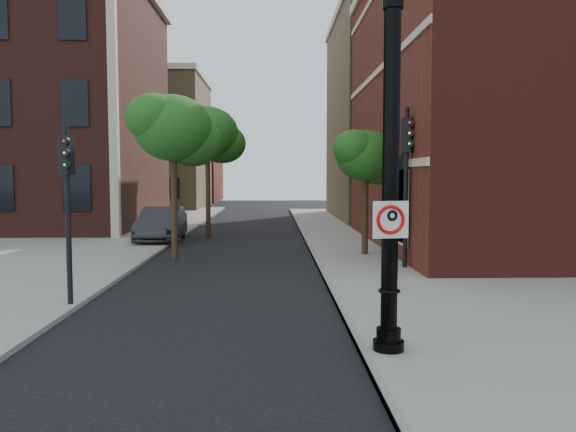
{
  "coord_description": "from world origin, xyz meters",
  "views": [
    {
      "loc": [
        0.51,
        -9.96,
        3.1
      ],
      "look_at": [
        0.84,
        2.0,
        2.23
      ],
      "focal_mm": 35.0,
      "sensor_mm": 36.0,
      "label": 1
    }
  ],
  "objects_px": {
    "no_parking_sign": "(391,219)",
    "parked_car": "(162,224)",
    "lamppost": "(391,187)",
    "traffic_signal_right": "(407,162)",
    "traffic_signal_left": "(67,185)"
  },
  "relations": [
    {
      "from": "parked_car",
      "to": "traffic_signal_right",
      "type": "bearing_deg",
      "value": -41.78
    },
    {
      "from": "parked_car",
      "to": "traffic_signal_right",
      "type": "distance_m",
      "value": 12.93
    },
    {
      "from": "no_parking_sign",
      "to": "traffic_signal_left",
      "type": "height_order",
      "value": "traffic_signal_left"
    },
    {
      "from": "no_parking_sign",
      "to": "parked_car",
      "type": "distance_m",
      "value": 18.6
    },
    {
      "from": "no_parking_sign",
      "to": "parked_car",
      "type": "height_order",
      "value": "no_parking_sign"
    },
    {
      "from": "lamppost",
      "to": "no_parking_sign",
      "type": "bearing_deg",
      "value": -98.38
    },
    {
      "from": "lamppost",
      "to": "traffic_signal_right",
      "type": "xyz_separation_m",
      "value": [
        2.32,
        8.6,
        0.63
      ]
    },
    {
      "from": "lamppost",
      "to": "parked_car",
      "type": "relative_size",
      "value": 1.29
    },
    {
      "from": "lamppost",
      "to": "parked_car",
      "type": "xyz_separation_m",
      "value": [
        -7.18,
        16.93,
        -2.1
      ]
    },
    {
      "from": "no_parking_sign",
      "to": "traffic_signal_right",
      "type": "relative_size",
      "value": 0.12
    },
    {
      "from": "parked_car",
      "to": "traffic_signal_left",
      "type": "distance_m",
      "value": 13.47
    },
    {
      "from": "lamppost",
      "to": "parked_car",
      "type": "distance_m",
      "value": 18.51
    },
    {
      "from": "no_parking_sign",
      "to": "parked_car",
      "type": "xyz_separation_m",
      "value": [
        -7.16,
        17.09,
        -1.57
      ]
    },
    {
      "from": "no_parking_sign",
      "to": "traffic_signal_right",
      "type": "bearing_deg",
      "value": 66.01
    },
    {
      "from": "no_parking_sign",
      "to": "traffic_signal_right",
      "type": "height_order",
      "value": "traffic_signal_right"
    }
  ]
}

